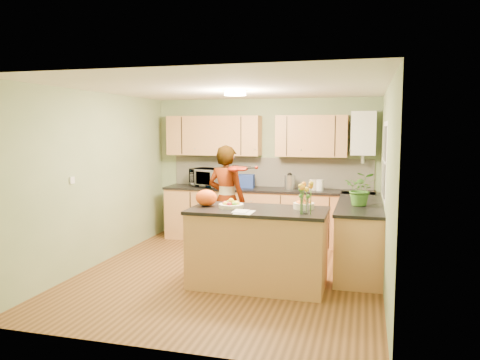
# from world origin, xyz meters

# --- Properties ---
(floor) EXTENTS (4.50, 4.50, 0.00)m
(floor) POSITION_xyz_m (0.00, 0.00, 0.00)
(floor) COLOR #513217
(floor) RESTS_ON ground
(ceiling) EXTENTS (4.00, 4.50, 0.02)m
(ceiling) POSITION_xyz_m (0.00, 0.00, 2.50)
(ceiling) COLOR white
(ceiling) RESTS_ON wall_back
(wall_back) EXTENTS (4.00, 0.02, 2.50)m
(wall_back) POSITION_xyz_m (0.00, 2.25, 1.25)
(wall_back) COLOR gray
(wall_back) RESTS_ON floor
(wall_front) EXTENTS (4.00, 0.02, 2.50)m
(wall_front) POSITION_xyz_m (0.00, -2.25, 1.25)
(wall_front) COLOR gray
(wall_front) RESTS_ON floor
(wall_left) EXTENTS (0.02, 4.50, 2.50)m
(wall_left) POSITION_xyz_m (-2.00, 0.00, 1.25)
(wall_left) COLOR gray
(wall_left) RESTS_ON floor
(wall_right) EXTENTS (0.02, 4.50, 2.50)m
(wall_right) POSITION_xyz_m (2.00, 0.00, 1.25)
(wall_right) COLOR gray
(wall_right) RESTS_ON floor
(back_counter) EXTENTS (3.64, 0.62, 0.94)m
(back_counter) POSITION_xyz_m (0.10, 1.95, 0.47)
(back_counter) COLOR #BD834B
(back_counter) RESTS_ON floor
(right_counter) EXTENTS (0.62, 2.24, 0.94)m
(right_counter) POSITION_xyz_m (1.70, 0.85, 0.47)
(right_counter) COLOR #BD834B
(right_counter) RESTS_ON floor
(splashback) EXTENTS (3.60, 0.02, 0.52)m
(splashback) POSITION_xyz_m (0.10, 2.23, 1.20)
(splashback) COLOR beige
(splashback) RESTS_ON back_counter
(upper_cabinets) EXTENTS (3.20, 0.34, 0.70)m
(upper_cabinets) POSITION_xyz_m (-0.18, 2.08, 1.85)
(upper_cabinets) COLOR #BD834B
(upper_cabinets) RESTS_ON wall_back
(boiler) EXTENTS (0.40, 0.30, 0.86)m
(boiler) POSITION_xyz_m (1.70, 2.09, 1.90)
(boiler) COLOR white
(boiler) RESTS_ON wall_back
(window_right) EXTENTS (0.01, 1.30, 1.05)m
(window_right) POSITION_xyz_m (1.99, 0.60, 1.55)
(window_right) COLOR white
(window_right) RESTS_ON wall_right
(light_switch) EXTENTS (0.02, 0.09, 0.09)m
(light_switch) POSITION_xyz_m (-1.99, -0.60, 1.30)
(light_switch) COLOR white
(light_switch) RESTS_ON wall_left
(ceiling_lamp) EXTENTS (0.30, 0.30, 0.07)m
(ceiling_lamp) POSITION_xyz_m (0.00, 0.30, 2.46)
(ceiling_lamp) COLOR #FFEABF
(ceiling_lamp) RESTS_ON ceiling
(peninsula_island) EXTENTS (1.71, 0.88, 0.98)m
(peninsula_island) POSITION_xyz_m (0.47, -0.32, 0.49)
(peninsula_island) COLOR #BD834B
(peninsula_island) RESTS_ON floor
(fruit_dish) EXTENTS (0.31, 0.31, 0.11)m
(fruit_dish) POSITION_xyz_m (0.12, -0.32, 1.03)
(fruit_dish) COLOR beige
(fruit_dish) RESTS_ON peninsula_island
(orange_bowl) EXTENTS (0.26, 0.26, 0.15)m
(orange_bowl) POSITION_xyz_m (1.02, -0.17, 1.05)
(orange_bowl) COLOR beige
(orange_bowl) RESTS_ON peninsula_island
(flower_vase) EXTENTS (0.24, 0.24, 0.44)m
(flower_vase) POSITION_xyz_m (1.07, -0.50, 1.27)
(flower_vase) COLOR silver
(flower_vase) RESTS_ON peninsula_island
(orange_bag) EXTENTS (0.34, 0.31, 0.21)m
(orange_bag) POSITION_xyz_m (-0.23, -0.27, 1.09)
(orange_bag) COLOR #FF5715
(orange_bag) RESTS_ON peninsula_island
(papers) EXTENTS (0.21, 0.29, 0.01)m
(papers) POSITION_xyz_m (0.37, -0.62, 0.99)
(papers) COLOR white
(papers) RESTS_ON peninsula_island
(violinist) EXTENTS (0.70, 0.53, 1.72)m
(violinist) POSITION_xyz_m (-0.34, 1.00, 0.86)
(violinist) COLOR #E0A089
(violinist) RESTS_ON floor
(violin) EXTENTS (0.70, 0.61, 0.18)m
(violin) POSITION_xyz_m (-0.14, 0.78, 1.38)
(violin) COLOR #4F0F04
(violin) RESTS_ON violinist
(microwave) EXTENTS (0.70, 0.60, 0.32)m
(microwave) POSITION_xyz_m (-0.98, 1.96, 1.10)
(microwave) COLOR white
(microwave) RESTS_ON back_counter
(blue_box) EXTENTS (0.30, 0.23, 0.23)m
(blue_box) POSITION_xyz_m (-0.28, 1.99, 1.06)
(blue_box) COLOR navy
(blue_box) RESTS_ON back_counter
(kettle) EXTENTS (0.18, 0.18, 0.33)m
(kettle) POSITION_xyz_m (0.50, 1.98, 1.07)
(kettle) COLOR silver
(kettle) RESTS_ON back_counter
(jar_cream) EXTENTS (0.15, 0.15, 0.18)m
(jar_cream) POSITION_xyz_m (0.90, 1.95, 1.03)
(jar_cream) COLOR beige
(jar_cream) RESTS_ON back_counter
(jar_white) EXTENTS (0.15, 0.15, 0.18)m
(jar_white) POSITION_xyz_m (1.02, 1.92, 1.03)
(jar_white) COLOR white
(jar_white) RESTS_ON back_counter
(potted_plant) EXTENTS (0.44, 0.39, 0.46)m
(potted_plant) POSITION_xyz_m (1.70, 0.53, 1.17)
(potted_plant) COLOR #3D7426
(potted_plant) RESTS_ON right_counter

